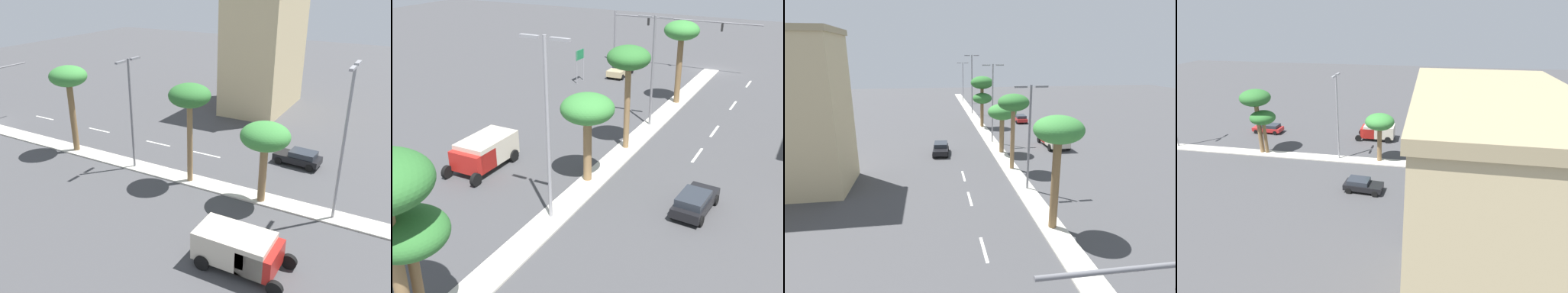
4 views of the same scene
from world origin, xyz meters
The scene contains 17 objects.
ground_plane centered at (0.00, 36.96, 0.00)m, with size 160.00×160.00×0.00m, color #424244.
median_curb centered at (0.00, 47.52, 0.06)m, with size 1.80×95.04×0.12m, color beige.
lane_stripe_trailing centered at (-5.15, 12.27, 0.01)m, with size 0.20×2.80×0.01m, color silver.
lane_stripe_leading centered at (-5.15, 19.84, 0.01)m, with size 0.20×2.80×0.01m, color silver.
lane_stripe_right centered at (-5.15, 25.25, 0.01)m, with size 0.20×2.80×0.01m, color silver.
palm_tree_center centered at (0.03, 14.16, 6.79)m, with size 3.31×3.31×7.92m.
palm_tree_right centered at (0.15, 26.56, 6.89)m, with size 3.20×3.20×7.89m.
palm_tree_near centered at (0.34, 32.65, 4.98)m, with size 3.49×3.49×5.98m.
palm_tree_trailing centered at (0.23, 47.53, 4.76)m, with size 3.17×3.17×5.63m.
palm_tree_leading centered at (0.29, 48.22, 7.12)m, with size 3.75×3.75×8.28m.
street_lamp_near centered at (0.23, 21.09, 5.58)m, with size 2.90×0.24×9.25m.
street_lamp_outboard centered at (0.10, 37.73, 6.22)m, with size 2.90×0.24×10.50m.
street_lamp_front centered at (0.15, 60.62, 6.82)m, with size 2.90×0.24×11.66m.
street_lamp_trailing centered at (0.04, 78.16, 5.87)m, with size 2.90×0.24×9.82m.
sedan_red_front centered at (7.66, 50.97, 0.73)m, with size 2.05×4.45×1.36m.
sedan_black_center centered at (-7.14, 33.26, 0.73)m, with size 2.11×4.06×1.35m.
box_truck centered at (7.76, 34.27, 1.23)m, with size 2.75×5.45×2.16m.
Camera 3 is at (-8.03, -5.38, 11.78)m, focal length 29.94 mm.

